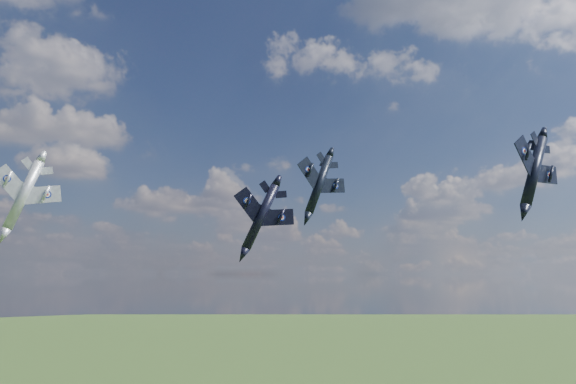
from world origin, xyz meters
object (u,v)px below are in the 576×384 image
jet_right_navy (534,171)px  jet_high_navy (319,185)px  jet_lead_navy (261,217)px  jet_left_silver (24,195)px

jet_right_navy → jet_high_navy: bearing=105.9°
jet_lead_navy → jet_right_navy: jet_right_navy is taller
jet_lead_navy → jet_high_navy: bearing=46.1°
jet_left_silver → jet_lead_navy: bearing=3.5°
jet_right_navy → jet_high_navy: size_ratio=0.96×
jet_lead_navy → jet_left_silver: 32.06m
jet_high_navy → jet_left_silver: (-46.27, -0.64, -5.30)m
jet_lead_navy → jet_right_navy: 38.13m
jet_high_navy → jet_left_silver: size_ratio=1.18×
jet_lead_navy → jet_high_navy: size_ratio=0.94×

